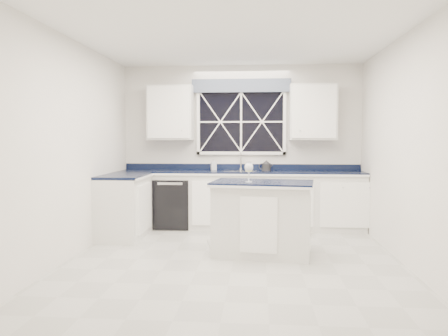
# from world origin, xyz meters

# --- Properties ---
(ground) EXTENTS (4.50, 4.50, 0.00)m
(ground) POSITION_xyz_m (0.00, 0.00, 0.00)
(ground) COLOR #B0B0AB
(ground) RESTS_ON ground
(back_wall) EXTENTS (4.00, 0.10, 2.70)m
(back_wall) POSITION_xyz_m (0.00, 2.25, 1.35)
(back_wall) COLOR silver
(back_wall) RESTS_ON ground
(base_cabinets) EXTENTS (3.99, 1.60, 0.90)m
(base_cabinets) POSITION_xyz_m (-0.33, 1.78, 0.45)
(base_cabinets) COLOR silver
(base_cabinets) RESTS_ON ground
(countertop) EXTENTS (3.98, 0.64, 0.04)m
(countertop) POSITION_xyz_m (0.00, 1.95, 0.92)
(countertop) COLOR black
(countertop) RESTS_ON base_cabinets
(dishwasher) EXTENTS (0.60, 0.58, 0.82)m
(dishwasher) POSITION_xyz_m (-1.10, 1.95, 0.41)
(dishwasher) COLOR black
(dishwasher) RESTS_ON ground
(window) EXTENTS (1.65, 0.09, 1.26)m
(window) POSITION_xyz_m (0.00, 2.20, 1.83)
(window) COLOR black
(window) RESTS_ON ground
(upper_cabinets) EXTENTS (3.10, 0.34, 0.90)m
(upper_cabinets) POSITION_xyz_m (0.00, 2.08, 1.90)
(upper_cabinets) COLOR silver
(upper_cabinets) RESTS_ON ground
(faucet) EXTENTS (0.05, 0.20, 0.30)m
(faucet) POSITION_xyz_m (0.00, 2.14, 1.10)
(faucet) COLOR #B1B0B3
(faucet) RESTS_ON countertop
(island) EXTENTS (1.34, 0.92, 0.93)m
(island) POSITION_xyz_m (0.35, 0.35, 0.47)
(island) COLOR silver
(island) RESTS_ON ground
(rug) EXTENTS (1.41, 1.03, 0.02)m
(rug) POSITION_xyz_m (0.27, 0.77, 0.01)
(rug) COLOR #A7A7A2
(rug) RESTS_ON ground
(kettle) EXTENTS (0.24, 0.19, 0.18)m
(kettle) POSITION_xyz_m (0.42, 2.04, 1.02)
(kettle) COLOR #2E2E31
(kettle) RESTS_ON countertop
(wine_glass) EXTENTS (0.11, 0.11, 0.25)m
(wine_glass) POSITION_xyz_m (0.18, 0.25, 1.11)
(wine_glass) COLOR white
(wine_glass) RESTS_ON island
(soap_bottle) EXTENTS (0.11, 0.11, 0.20)m
(soap_bottle) POSITION_xyz_m (-0.46, 2.13, 1.04)
(soap_bottle) COLOR silver
(soap_bottle) RESTS_ON countertop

